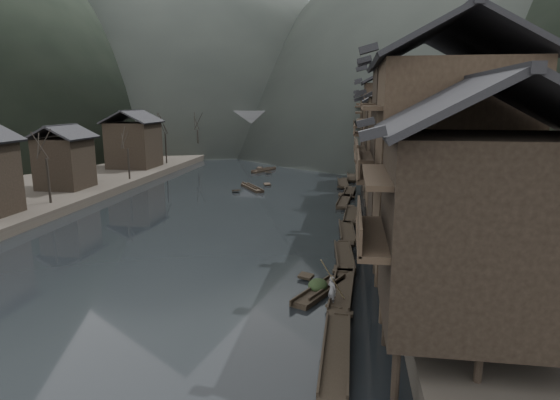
# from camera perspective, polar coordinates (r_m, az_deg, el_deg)

# --- Properties ---
(water) EXTENTS (300.00, 300.00, 0.00)m
(water) POSITION_cam_1_polar(r_m,az_deg,el_deg) (30.60, -16.16, -9.56)
(water) COLOR black
(water) RESTS_ON ground
(right_bank) EXTENTS (40.00, 200.00, 1.80)m
(right_bank) POSITION_cam_1_polar(r_m,az_deg,el_deg) (70.26, 27.27, 2.40)
(right_bank) COLOR #2D2823
(right_bank) RESTS_ON ground
(left_bank) EXTENTS (40.00, 200.00, 1.20)m
(left_bank) POSITION_cam_1_polar(r_m,az_deg,el_deg) (81.69, -27.03, 3.38)
(left_bank) COLOR #2D2823
(left_bank) RESTS_ON ground
(stilt_houses) EXTENTS (9.00, 67.60, 15.45)m
(stilt_houses) POSITION_cam_1_polar(r_m,az_deg,el_deg) (45.48, 14.94, 8.97)
(stilt_houses) COLOR black
(stilt_houses) RESTS_ON ground
(left_houses) EXTENTS (8.10, 53.20, 8.73)m
(left_houses) POSITION_cam_1_polar(r_m,az_deg,el_deg) (56.67, -27.07, 5.29)
(left_houses) COLOR black
(left_houses) RESTS_ON left_bank
(bare_trees) EXTENTS (3.93, 75.12, 7.87)m
(bare_trees) POSITION_cam_1_polar(r_m,az_deg,el_deg) (55.37, -23.67, 6.27)
(bare_trees) COLOR black
(bare_trees) RESTS_ON left_bank
(moored_sampans) EXTENTS (2.61, 56.75, 0.47)m
(moored_sampans) POSITION_cam_1_polar(r_m,az_deg,el_deg) (45.08, 8.09, -1.97)
(moored_sampans) COLOR black
(moored_sampans) RESTS_ON water
(midriver_boats) EXTENTS (16.17, 42.16, 0.45)m
(midriver_boats) POSITION_cam_1_polar(r_m,az_deg,el_deg) (78.34, -1.15, 4.08)
(midriver_boats) COLOR black
(midriver_boats) RESTS_ON water
(stone_bridge) EXTENTS (40.00, 6.00, 9.00)m
(stone_bridge) POSITION_cam_1_polar(r_m,az_deg,el_deg) (98.70, 1.35, 8.58)
(stone_bridge) COLOR #4C4C4F
(stone_bridge) RESTS_ON ground
(hero_sampan) EXTENTS (3.04, 5.16, 0.44)m
(hero_sampan) POSITION_cam_1_polar(r_m,az_deg,el_deg) (27.75, 4.82, -10.93)
(hero_sampan) COLOR black
(hero_sampan) RESTS_ON water
(cargo_heap) EXTENTS (1.16, 1.52, 0.70)m
(cargo_heap) POSITION_cam_1_polar(r_m,az_deg,el_deg) (27.74, 4.66, -9.63)
(cargo_heap) COLOR black
(cargo_heap) RESTS_ON hero_sampan
(boatman) EXTENTS (0.67, 0.65, 1.55)m
(boatman) POSITION_cam_1_polar(r_m,az_deg,el_deg) (25.79, 6.37, -10.37)
(boatman) COLOR slate
(boatman) RESTS_ON hero_sampan
(bamboo_pole) EXTENTS (1.63, 1.83, 3.36)m
(bamboo_pole) POSITION_cam_1_polar(r_m,az_deg,el_deg) (24.95, 6.96, -5.15)
(bamboo_pole) COLOR #8C7A51
(bamboo_pole) RESTS_ON boatman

